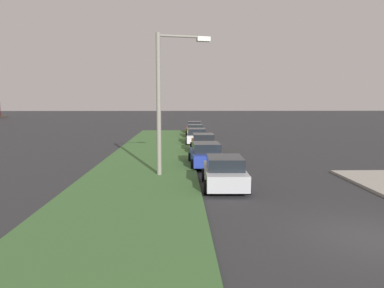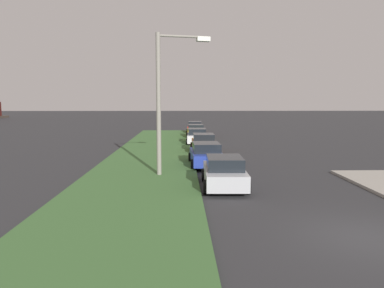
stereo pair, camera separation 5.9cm
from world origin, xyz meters
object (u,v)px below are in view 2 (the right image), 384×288
at_px(parked_car_orange, 204,143).
at_px(parked_car_yellow, 196,131).
at_px(parked_car_blue, 206,155).
at_px(streetlight, 165,94).
at_px(parked_car_silver, 224,172).
at_px(parked_car_red, 195,127).
at_px(parked_car_white, 197,136).

bearing_deg(parked_car_orange, parked_car_yellow, 1.45).
xyz_separation_m(parked_car_orange, parked_car_yellow, (11.89, 0.17, 0.00)).
distance_m(parked_car_orange, parked_car_yellow, 11.89).
xyz_separation_m(parked_car_blue, streetlight, (-3.14, 2.36, 3.67)).
height_order(parked_car_silver, parked_car_blue, same).
relative_size(parked_car_silver, parked_car_orange, 1.01).
relative_size(parked_car_blue, parked_car_yellow, 1.01).
relative_size(parked_car_blue, streetlight, 0.58).
xyz_separation_m(parked_car_yellow, parked_car_red, (6.22, -0.15, 0.00)).
bearing_deg(parked_car_yellow, streetlight, 173.13).
bearing_deg(streetlight, parked_car_yellow, -6.41).
height_order(parked_car_blue, streetlight, streetlight).
bearing_deg(streetlight, parked_car_red, -5.28).
relative_size(parked_car_orange, streetlight, 0.58).
relative_size(parked_car_silver, streetlight, 0.58).
distance_m(parked_car_red, streetlight, 28.08).
bearing_deg(parked_car_orange, parked_car_white, 3.31).
bearing_deg(parked_car_orange, parked_car_blue, 178.60).
height_order(parked_car_orange, streetlight, streetlight).
height_order(parked_car_white, streetlight, streetlight).
relative_size(parked_car_white, parked_car_yellow, 1.01).
height_order(parked_car_blue, parked_car_orange, same).
bearing_deg(parked_car_blue, parked_car_silver, -177.16).
xyz_separation_m(parked_car_white, parked_car_red, (12.36, -0.25, 0.00)).
height_order(parked_car_orange, parked_car_red, same).
bearing_deg(parked_car_blue, parked_car_yellow, -1.97).
relative_size(parked_car_silver, parked_car_blue, 1.00).
relative_size(parked_car_white, parked_car_red, 0.99).
distance_m(parked_car_blue, parked_car_red, 24.58).
bearing_deg(parked_car_silver, streetlight, 48.14).
distance_m(parked_car_white, parked_car_yellow, 6.15).
bearing_deg(parked_car_yellow, parked_car_silver, -179.49).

